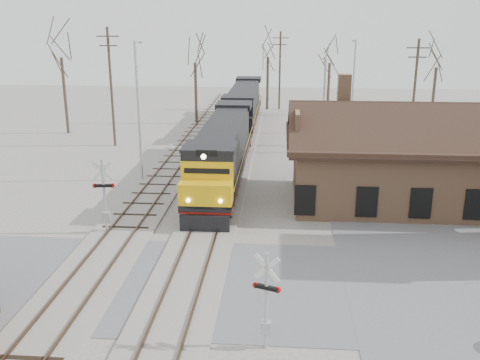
# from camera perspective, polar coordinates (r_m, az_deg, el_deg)

# --- Properties ---
(ground) EXTENTS (140.00, 140.00, 0.00)m
(ground) POSITION_cam_1_polar(r_m,az_deg,el_deg) (24.33, -5.74, -10.90)
(ground) COLOR #A9A499
(ground) RESTS_ON ground
(road) EXTENTS (60.00, 9.00, 0.03)m
(road) POSITION_cam_1_polar(r_m,az_deg,el_deg) (24.32, -5.74, -10.87)
(road) COLOR slate
(road) RESTS_ON ground
(track_main) EXTENTS (3.40, 90.00, 0.24)m
(track_main) POSITION_cam_1_polar(r_m,az_deg,el_deg) (38.07, -1.83, -0.27)
(track_main) COLOR #A9A499
(track_main) RESTS_ON ground
(track_siding) EXTENTS (3.40, 90.00, 0.24)m
(track_siding) POSITION_cam_1_polar(r_m,az_deg,el_deg) (38.81, -8.45, -0.11)
(track_siding) COLOR #A9A499
(track_siding) RESTS_ON ground
(depot) EXTENTS (15.20, 9.31, 7.90)m
(depot) POSITION_cam_1_polar(r_m,az_deg,el_deg) (35.23, 17.35, 1.49)
(depot) COLOR #9F7352
(depot) RESTS_ON ground
(locomotive_lead) EXTENTS (2.95, 19.78, 4.39)m
(locomotive_lead) POSITION_cam_1_polar(r_m,az_deg,el_deg) (37.54, -1.85, 3.04)
(locomotive_lead) COLOR black
(locomotive_lead) RESTS_ON ground
(locomotive_trailing) EXTENTS (2.95, 19.78, 4.16)m
(locomotive_trailing) POSITION_cam_1_polar(r_m,az_deg,el_deg) (57.13, 0.36, 7.87)
(locomotive_trailing) COLOR black
(locomotive_trailing) RESTS_ON ground
(crossbuck_near) EXTENTS (1.01, 0.45, 3.70)m
(crossbuck_near) POSITION_cam_1_polar(r_m,az_deg,el_deg) (19.14, 2.83, -13.08)
(crossbuck_near) COLOR #A5A8AD
(crossbuck_near) RESTS_ON ground
(crossbuck_far) EXTENTS (1.19, 0.31, 4.17)m
(crossbuck_far) POSITION_cam_1_polar(r_m,az_deg,el_deg) (29.72, -14.24, -1.99)
(crossbuck_far) COLOR #A5A8AD
(crossbuck_far) RESTS_ON ground
(streetlight_a) EXTENTS (0.25, 2.04, 9.84)m
(streetlight_a) POSITION_cam_1_polar(r_m,az_deg,el_deg) (38.38, -10.77, 7.86)
(streetlight_a) COLOR #A5A8AD
(streetlight_a) RESTS_ON ground
(streetlight_b) EXTENTS (0.25, 2.04, 8.11)m
(streetlight_b) POSITION_cam_1_polar(r_m,az_deg,el_deg) (46.67, 8.93, 8.44)
(streetlight_b) COLOR #A5A8AD
(streetlight_b) RESTS_ON ground
(streetlight_c) EXTENTS (0.25, 2.04, 9.25)m
(streetlight_c) POSITION_cam_1_polar(r_m,az_deg,el_deg) (55.42, 11.98, 10.21)
(streetlight_c) COLOR #A5A8AD
(streetlight_c) RESTS_ON ground
(utility_pole_a) EXTENTS (2.00, 0.24, 10.56)m
(utility_pole_a) POSITION_cam_1_polar(r_m,az_deg,el_deg) (49.85, -13.59, 9.79)
(utility_pole_a) COLOR #382D23
(utility_pole_a) RESTS_ON ground
(utility_pole_b) EXTENTS (2.00, 0.24, 9.69)m
(utility_pole_b) POSITION_cam_1_polar(r_m,az_deg,el_deg) (69.15, 4.27, 11.71)
(utility_pole_b) COLOR #382D23
(utility_pole_b) RESTS_ON ground
(utility_pole_c) EXTENTS (2.00, 0.24, 9.56)m
(utility_pole_c) POSITION_cam_1_polar(r_m,az_deg,el_deg) (51.28, 18.10, 9.04)
(utility_pole_c) COLOR #382D23
(utility_pole_c) RESTS_ON ground
(tree_a) EXTENTS (5.05, 5.05, 12.37)m
(tree_a) POSITION_cam_1_polar(r_m,az_deg,el_deg) (56.56, -18.64, 13.55)
(tree_a) COLOR #382D23
(tree_a) RESTS_ON ground
(tree_b) EXTENTS (4.43, 4.43, 10.86)m
(tree_b) POSITION_cam_1_polar(r_m,az_deg,el_deg) (59.25, -4.83, 13.42)
(tree_b) COLOR #382D23
(tree_b) RESTS_ON ground
(tree_c) EXTENTS (4.38, 4.38, 10.74)m
(tree_c) POSITION_cam_1_polar(r_m,az_deg,el_deg) (68.79, 3.01, 13.86)
(tree_c) COLOR #382D23
(tree_c) RESTS_ON ground
(tree_d) EXTENTS (4.10, 4.10, 10.05)m
(tree_d) POSITION_cam_1_polar(r_m,az_deg,el_deg) (65.69, 9.59, 13.08)
(tree_d) COLOR #382D23
(tree_d) RESTS_ON ground
(tree_e) EXTENTS (4.17, 4.17, 10.23)m
(tree_e) POSITION_cam_1_polar(r_m,az_deg,el_deg) (61.47, 20.31, 12.16)
(tree_e) COLOR #382D23
(tree_e) RESTS_ON ground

